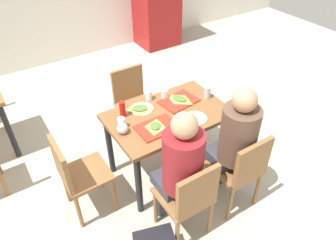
# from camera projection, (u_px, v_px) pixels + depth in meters

# --- Properties ---
(ground_plane) EXTENTS (10.00, 10.00, 0.02)m
(ground_plane) POSITION_uv_depth(u_px,v_px,m) (168.00, 169.00, 3.45)
(ground_plane) COLOR #B2AD9E
(main_table) EXTENTS (1.14, 0.73, 0.75)m
(main_table) POSITION_uv_depth(u_px,v_px,m) (168.00, 123.00, 3.05)
(main_table) COLOR brown
(main_table) RESTS_ON ground_plane
(chair_near_left) EXTENTS (0.40, 0.40, 0.85)m
(chair_near_left) POSITION_uv_depth(u_px,v_px,m) (189.00, 197.00, 2.52)
(chair_near_left) COLOR olive
(chair_near_left) RESTS_ON ground_plane
(chair_near_right) EXTENTS (0.40, 0.40, 0.85)m
(chair_near_right) POSITION_uv_depth(u_px,v_px,m) (242.00, 168.00, 2.76)
(chair_near_right) COLOR olive
(chair_near_right) RESTS_ON ground_plane
(chair_far_side) EXTENTS (0.40, 0.40, 0.85)m
(chair_far_side) POSITION_uv_depth(u_px,v_px,m) (132.00, 99.00, 3.63)
(chair_far_side) COLOR olive
(chair_far_side) RESTS_ON ground_plane
(chair_left_end) EXTENTS (0.40, 0.40, 0.85)m
(chair_left_end) POSITION_uv_depth(u_px,v_px,m) (76.00, 173.00, 2.72)
(chair_left_end) COLOR olive
(chair_left_end) RESTS_ON ground_plane
(person_in_red) EXTENTS (0.32, 0.42, 1.26)m
(person_in_red) POSITION_uv_depth(u_px,v_px,m) (180.00, 165.00, 2.46)
(person_in_red) COLOR #383842
(person_in_red) RESTS_ON ground_plane
(person_in_brown_jacket) EXTENTS (0.32, 0.42, 1.26)m
(person_in_brown_jacket) POSITION_uv_depth(u_px,v_px,m) (235.00, 138.00, 2.70)
(person_in_brown_jacket) COLOR #383842
(person_in_brown_jacket) RESTS_ON ground_plane
(tray_red_near) EXTENTS (0.36, 0.26, 0.02)m
(tray_red_near) POSITION_uv_depth(u_px,v_px,m) (157.00, 128.00, 2.81)
(tray_red_near) COLOR red
(tray_red_near) RESTS_ON main_table
(tray_red_far) EXTENTS (0.39, 0.30, 0.02)m
(tray_red_far) POSITION_uv_depth(u_px,v_px,m) (179.00, 101.00, 3.14)
(tray_red_far) COLOR red
(tray_red_far) RESTS_ON main_table
(paper_plate_center) EXTENTS (0.22, 0.22, 0.01)m
(paper_plate_center) POSITION_uv_depth(u_px,v_px,m) (142.00, 109.00, 3.04)
(paper_plate_center) COLOR white
(paper_plate_center) RESTS_ON main_table
(paper_plate_near_edge) EXTENTS (0.22, 0.22, 0.01)m
(paper_plate_near_edge) POSITION_uv_depth(u_px,v_px,m) (195.00, 118.00, 2.92)
(paper_plate_near_edge) COLOR white
(paper_plate_near_edge) RESTS_ON main_table
(pizza_slice_a) EXTENTS (0.21, 0.22, 0.02)m
(pizza_slice_a) POSITION_uv_depth(u_px,v_px,m) (155.00, 126.00, 2.80)
(pizza_slice_a) COLOR tan
(pizza_slice_a) RESTS_ON tray_red_near
(pizza_slice_b) EXTENTS (0.21, 0.26, 0.02)m
(pizza_slice_b) POSITION_uv_depth(u_px,v_px,m) (179.00, 99.00, 3.14)
(pizza_slice_b) COLOR tan
(pizza_slice_b) RESTS_ON tray_red_far
(pizza_slice_c) EXTENTS (0.25, 0.23, 0.02)m
(pizza_slice_c) POSITION_uv_depth(u_px,v_px,m) (140.00, 109.00, 3.02)
(pizza_slice_c) COLOR tan
(pizza_slice_c) RESTS_ON paper_plate_center
(plastic_cup_a) EXTENTS (0.07, 0.07, 0.10)m
(plastic_cup_a) POSITION_uv_depth(u_px,v_px,m) (149.00, 95.00, 3.15)
(plastic_cup_a) COLOR white
(plastic_cup_a) RESTS_ON main_table
(plastic_cup_b) EXTENTS (0.07, 0.07, 0.10)m
(plastic_cup_b) POSITION_uv_depth(u_px,v_px,m) (190.00, 126.00, 2.76)
(plastic_cup_b) COLOR white
(plastic_cup_b) RESTS_ON main_table
(plastic_cup_c) EXTENTS (0.07, 0.07, 0.10)m
(plastic_cup_c) POSITION_uv_depth(u_px,v_px,m) (122.00, 123.00, 2.79)
(plastic_cup_c) COLOR white
(plastic_cup_c) RESTS_ON main_table
(plastic_cup_d) EXTENTS (0.07, 0.07, 0.10)m
(plastic_cup_d) POSITION_uv_depth(u_px,v_px,m) (165.00, 94.00, 3.16)
(plastic_cup_d) COLOR white
(plastic_cup_d) RESTS_ON main_table
(soda_can) EXTENTS (0.07, 0.07, 0.12)m
(soda_can) POSITION_uv_depth(u_px,v_px,m) (207.00, 92.00, 3.17)
(soda_can) COLOR #B7BCC6
(soda_can) RESTS_ON main_table
(condiment_bottle) EXTENTS (0.06, 0.06, 0.16)m
(condiment_bottle) POSITION_uv_depth(u_px,v_px,m) (122.00, 109.00, 2.91)
(condiment_bottle) COLOR red
(condiment_bottle) RESTS_ON main_table
(foil_bundle) EXTENTS (0.10, 0.10, 0.10)m
(foil_bundle) POSITION_uv_depth(u_px,v_px,m) (122.00, 128.00, 2.73)
(foil_bundle) COLOR silver
(foil_bundle) RESTS_ON main_table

